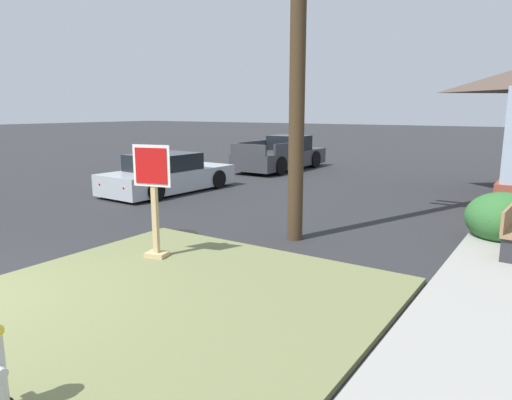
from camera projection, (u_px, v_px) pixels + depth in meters
grass_corner_patch at (153, 306)px, 6.13m from camera, size 5.56×5.96×0.08m
stop_sign at (154, 205)px, 7.89m from camera, size 0.69×0.36×1.96m
manhole_cover at (181, 234)px, 9.86m from camera, size 0.70×0.70×0.02m
parked_sedan_silver at (168, 175)px, 14.88m from camera, size 2.09×4.58×1.25m
pickup_truck_charcoal at (282, 156)px, 20.46m from camera, size 2.07×5.13×1.48m
shrub_by_curb at (503, 218)px, 9.12m from camera, size 1.42×1.42×1.02m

